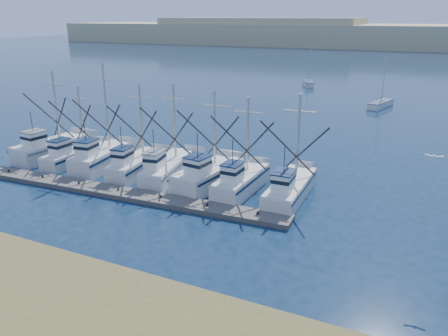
% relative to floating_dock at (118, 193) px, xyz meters
% --- Properties ---
extents(ground, '(500.00, 500.00, 0.00)m').
position_rel_floating_dock_xyz_m(ground, '(9.28, -5.85, -0.19)').
color(ground, '#0B2134').
rests_on(ground, ground).
extents(floating_dock, '(29.11, 3.24, 0.39)m').
position_rel_floating_dock_xyz_m(floating_dock, '(0.00, 0.00, 0.00)').
color(floating_dock, '#58534F').
rests_on(floating_dock, ground).
extents(dune_ridge, '(360.00, 60.00, 10.00)m').
position_rel_floating_dock_xyz_m(dune_ridge, '(9.28, 204.15, 4.81)').
color(dune_ridge, tan).
rests_on(dune_ridge, ground).
extents(trawler_fleet, '(28.48, 8.46, 9.87)m').
position_rel_floating_dock_xyz_m(trawler_fleet, '(-0.30, 4.84, 0.80)').
color(trawler_fleet, silver).
rests_on(trawler_fleet, ground).
extents(sailboat_near, '(3.45, 7.04, 8.10)m').
position_rel_floating_dock_xyz_m(sailboat_near, '(15.44, 47.29, 0.29)').
color(sailboat_near, silver).
rests_on(sailboat_near, ground).
extents(sailboat_far, '(3.84, 6.42, 8.10)m').
position_rel_floating_dock_xyz_m(sailboat_far, '(-0.93, 64.64, 0.30)').
color(sailboat_far, silver).
rests_on(sailboat_far, ground).
extents(flying_gull, '(0.97, 0.18, 0.18)m').
position_rel_floating_dock_xyz_m(flying_gull, '(22.70, -0.58, 6.36)').
color(flying_gull, white).
rests_on(flying_gull, ground).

